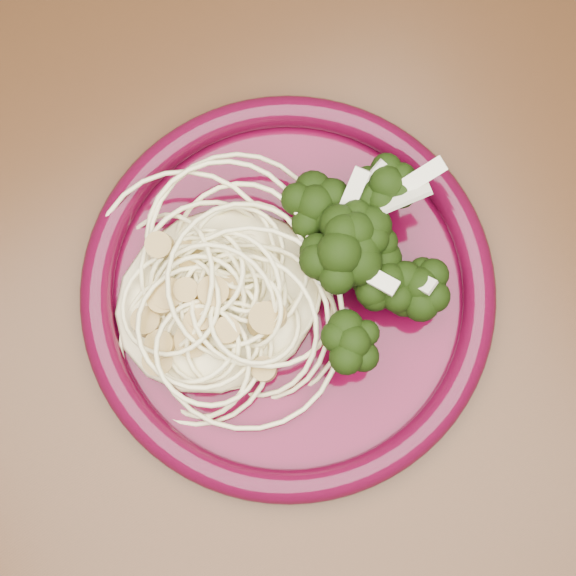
% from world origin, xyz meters
% --- Properties ---
extents(dining_table, '(1.20, 0.80, 0.75)m').
position_xyz_m(dining_table, '(0.00, 0.00, 0.65)').
color(dining_table, '#472814').
rests_on(dining_table, ground).
extents(dinner_plate, '(0.38, 0.38, 0.02)m').
position_xyz_m(dinner_plate, '(0.04, 0.08, 0.76)').
color(dinner_plate, '#47041B').
rests_on(dinner_plate, dining_table).
extents(spaghetti_pile, '(0.19, 0.18, 0.03)m').
position_xyz_m(spaghetti_pile, '(-0.01, 0.10, 0.77)').
color(spaghetti_pile, '#F8EDAB').
rests_on(spaghetti_pile, dinner_plate).
extents(scallop_cluster, '(0.16, 0.16, 0.04)m').
position_xyz_m(scallop_cluster, '(-0.01, 0.10, 0.81)').
color(scallop_cluster, '#B29249').
rests_on(scallop_cluster, spaghetti_pile).
extents(broccoli_pile, '(0.15, 0.19, 0.06)m').
position_xyz_m(broccoli_pile, '(0.09, 0.06, 0.78)').
color(broccoli_pile, black).
rests_on(broccoli_pile, dinner_plate).
extents(onion_garnish, '(0.10, 0.12, 0.06)m').
position_xyz_m(onion_garnish, '(0.09, 0.06, 0.82)').
color(onion_garnish, beige).
rests_on(onion_garnish, broccoli_pile).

